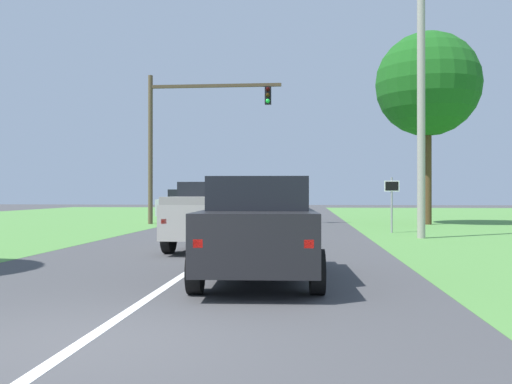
{
  "coord_description": "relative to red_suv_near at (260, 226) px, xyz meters",
  "views": [
    {
      "loc": [
        2.38,
        -5.79,
        1.59
      ],
      "look_at": [
        0.46,
        15.64,
        1.65
      ],
      "focal_mm": 39.25,
      "sensor_mm": 36.0,
      "label": 1
    }
  ],
  "objects": [
    {
      "name": "crossing_suv_far",
      "position": [
        -5.16,
        20.58,
        -0.04
      ],
      "size": [
        4.55,
        2.21,
        1.81
      ],
      "color": "silver",
      "rests_on": "ground_plane"
    },
    {
      "name": "red_suv_near",
      "position": [
        0.0,
        0.0,
        0.0
      ],
      "size": [
        2.32,
        4.86,
        1.88
      ],
      "color": "black",
      "rests_on": "ground_plane"
    },
    {
      "name": "utility_pole_right",
      "position": [
        4.93,
        9.92,
        4.23
      ],
      "size": [
        0.28,
        0.28,
        10.45
      ],
      "primitive_type": "cylinder",
      "color": "#9E998E",
      "rests_on": "ground_plane"
    },
    {
      "name": "ground_plane",
      "position": [
        -1.53,
        7.66,
        -0.99
      ],
      "size": [
        120.0,
        120.0,
        0.0
      ],
      "primitive_type": "plane",
      "color": "#424244"
    },
    {
      "name": "keep_moving_sign",
      "position": [
        4.31,
        12.66,
        0.45
      ],
      "size": [
        0.6,
        0.09,
        2.24
      ],
      "color": "gray",
      "rests_on": "ground_plane"
    },
    {
      "name": "lane_centre_stripe",
      "position": [
        -1.53,
        -3.34,
        -0.99
      ],
      "size": [
        0.16,
        42.37,
        0.01
      ],
      "primitive_type": "cube",
      "color": "white",
      "rests_on": "ground_plane"
    },
    {
      "name": "traffic_light",
      "position": [
        -5.47,
        18.18,
        4.08
      ],
      "size": [
        6.95,
        0.4,
        7.75
      ],
      "color": "brown",
      "rests_on": "ground_plane"
    },
    {
      "name": "oak_tree_right",
      "position": [
        7.09,
        18.98,
        6.19
      ],
      "size": [
        5.32,
        5.32,
        9.86
      ],
      "color": "#4C351E",
      "rests_on": "ground_plane"
    },
    {
      "name": "pickup_truck_lead",
      "position": [
        -1.71,
        5.67,
        -0.01
      ],
      "size": [
        2.42,
        5.3,
        1.91
      ],
      "color": "#B7B2A8",
      "rests_on": "ground_plane"
    }
  ]
}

